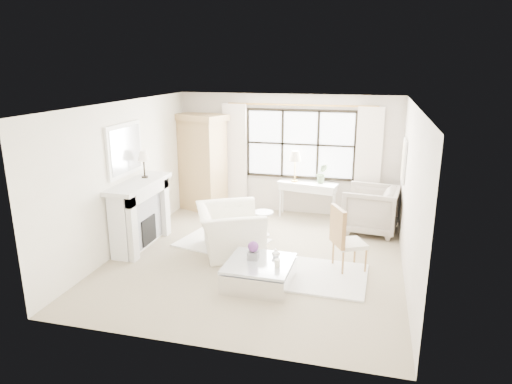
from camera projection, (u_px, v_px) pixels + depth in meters
floor at (257, 258)px, 8.14m from camera, size 5.50×5.50×0.00m
ceiling at (257, 104)px, 7.40m from camera, size 5.50×5.50×0.00m
wall_back at (287, 154)px, 10.33m from camera, size 5.00×0.00×5.00m
wall_front at (197, 244)px, 5.21m from camera, size 5.00×0.00×5.00m
wall_left at (125, 176)px, 8.37m from camera, size 0.00×5.50×5.50m
wall_right at (411, 195)px, 7.17m from camera, size 0.00×5.50×5.50m
window_pane at (300, 144)px, 10.17m from camera, size 2.40×0.02×1.50m
window_frame at (300, 144)px, 10.16m from camera, size 2.50×0.04×1.50m
curtain_rod at (301, 105)px, 9.88m from camera, size 3.30×0.04×0.04m
curtain_left at (235, 158)px, 10.56m from camera, size 0.55×0.10×2.47m
curtain_right at (368, 165)px, 9.84m from camera, size 0.55×0.10×2.47m
fireplace at (139, 213)px, 8.51m from camera, size 0.58×1.66×1.26m
mirror_frame at (125, 150)px, 8.23m from camera, size 0.05×1.15×0.95m
mirror_glass at (126, 150)px, 8.22m from camera, size 0.02×1.00×0.80m
art_frame at (404, 161)px, 8.71m from camera, size 0.04×0.62×0.82m
art_canvas at (403, 161)px, 8.71m from camera, size 0.01×0.52×0.72m
mantel_lamp at (143, 157)px, 8.51m from camera, size 0.22×0.22×0.51m
armoire at (202, 162)px, 10.55m from camera, size 1.30×1.06×2.24m
console_table at (307, 200)px, 10.21m from camera, size 1.36×0.67×0.80m
console_lamp at (295, 157)px, 10.02m from camera, size 0.28×0.28×0.69m
orchid_plant at (322, 173)px, 9.97m from camera, size 0.26×0.22×0.44m
side_table at (263, 220)px, 9.09m from camera, size 0.40×0.40×0.51m
rug_left at (222, 243)px, 8.77m from camera, size 1.82×1.46×0.03m
rug_right at (312, 275)px, 7.42m from camera, size 1.79×1.36×0.03m
club_armchair at (230, 230)px, 8.28m from camera, size 1.58×1.65×0.84m
wingback_chair at (371, 210)px, 9.27m from camera, size 1.16×1.14×0.95m
french_chair at (348, 252)px, 7.59m from camera, size 0.65×0.65×1.08m
coffee_table at (259, 274)px, 7.10m from camera, size 1.02×1.02×0.38m
planter_box at (253, 255)px, 7.14m from camera, size 0.17×0.17×0.12m
planter_flowers at (253, 247)px, 7.10m from camera, size 0.17×0.17×0.17m
pillar_candle at (277, 263)px, 6.87m from camera, size 0.08×0.08×0.12m
coffee_vase at (276, 253)px, 7.21m from camera, size 0.16×0.16×0.14m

